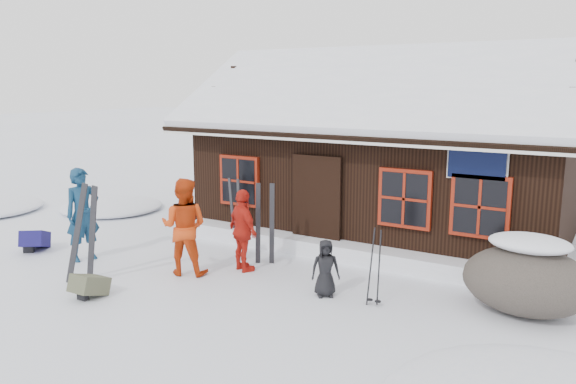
% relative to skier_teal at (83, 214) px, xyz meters
% --- Properties ---
extents(ground, '(120.00, 120.00, 0.00)m').
position_rel_skier_teal_xyz_m(ground, '(2.84, 0.49, -0.94)').
color(ground, white).
rests_on(ground, ground).
extents(mountain_hut, '(8.90, 6.09, 4.42)m').
position_rel_skier_teal_xyz_m(mountain_hut, '(4.34, 5.47, 0.64)').
color(mountain_hut, black).
rests_on(mountain_hut, ground).
extents(snow_drift, '(7.60, 0.60, 0.35)m').
position_rel_skier_teal_xyz_m(snow_drift, '(4.34, 2.74, -0.76)').
color(snow_drift, white).
rests_on(snow_drift, ground).
extents(snow_mounds, '(20.60, 13.20, 0.48)m').
position_rel_skier_teal_xyz_m(snow_mounds, '(4.49, 2.35, -0.94)').
color(snow_mounds, white).
rests_on(snow_mounds, ground).
extents(skier_teal, '(0.63, 0.79, 1.88)m').
position_rel_skier_teal_xyz_m(skier_teal, '(0.00, 0.00, 0.00)').
color(skier_teal, navy).
rests_on(skier_teal, ground).
extents(skier_orange_left, '(1.07, 0.96, 1.82)m').
position_rel_skier_teal_xyz_m(skier_orange_left, '(2.31, 0.40, -0.03)').
color(skier_orange_left, red).
rests_on(skier_orange_left, ground).
extents(skier_orange_right, '(1.00, 0.75, 1.57)m').
position_rel_skier_teal_xyz_m(skier_orange_right, '(3.14, 1.10, -0.15)').
color(skier_orange_right, red).
rests_on(skier_orange_right, ground).
extents(skier_crouched, '(0.57, 0.53, 0.97)m').
position_rel_skier_teal_xyz_m(skier_crouched, '(5.08, 0.75, -0.45)').
color(skier_crouched, black).
rests_on(skier_crouched, ground).
extents(boulder, '(1.92, 1.44, 1.13)m').
position_rel_skier_teal_xyz_m(boulder, '(8.07, 1.69, -0.37)').
color(boulder, '#4F473F').
rests_on(boulder, ground).
extents(ski_pair_left, '(0.74, 0.33, 1.85)m').
position_rel_skier_teal_xyz_m(ski_pair_left, '(1.13, -0.89, -0.05)').
color(ski_pair_left, black).
rests_on(ski_pair_left, ground).
extents(ski_pair_mid, '(0.43, 0.16, 1.51)m').
position_rel_skier_teal_xyz_m(ski_pair_mid, '(1.89, 2.56, -0.23)').
color(ski_pair_mid, black).
rests_on(ski_pair_mid, ground).
extents(ski_pair_right, '(0.36, 0.19, 1.67)m').
position_rel_skier_teal_xyz_m(ski_pair_right, '(3.24, 1.70, -0.16)').
color(ski_pair_right, black).
rests_on(ski_pair_right, ground).
extents(ski_poles, '(0.23, 0.12, 1.31)m').
position_rel_skier_teal_xyz_m(ski_poles, '(5.94, 0.79, -0.32)').
color(ski_poles, black).
rests_on(ski_poles, ground).
extents(backpack_blue, '(0.74, 0.77, 0.34)m').
position_rel_skier_teal_xyz_m(backpack_blue, '(-1.42, -0.14, -0.77)').
color(backpack_blue, '#181355').
rests_on(backpack_blue, ground).
extents(backpack_olive, '(0.43, 0.56, 0.30)m').
position_rel_skier_teal_xyz_m(backpack_olive, '(1.77, -1.35, -0.79)').
color(backpack_olive, '#4F513A').
rests_on(backpack_olive, ground).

